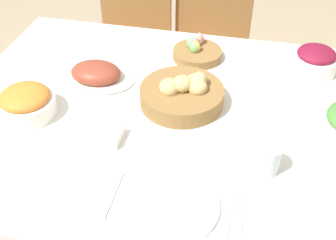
# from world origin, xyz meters

# --- Properties ---
(ground_plane) EXTENTS (12.00, 12.00, 0.00)m
(ground_plane) POSITION_xyz_m (0.00, 0.00, 0.00)
(ground_plane) COLOR tan
(dining_table) EXTENTS (1.51, 1.14, 0.73)m
(dining_table) POSITION_xyz_m (0.00, 0.00, 0.36)
(dining_table) COLOR silver
(dining_table) RESTS_ON ground
(chair_far_left) EXTENTS (0.45, 0.45, 0.94)m
(chair_far_left) POSITION_xyz_m (-0.44, 0.93, 0.50)
(chair_far_left) COLOR olive
(chair_far_left) RESTS_ON ground
(chair_far_center) EXTENTS (0.46, 0.46, 0.94)m
(chair_far_center) POSITION_xyz_m (-0.00, 0.93, 0.50)
(chair_far_center) COLOR olive
(chair_far_center) RESTS_ON ground
(bread_basket) EXTENTS (0.29, 0.29, 0.11)m
(bread_basket) POSITION_xyz_m (0.03, 0.07, 0.77)
(bread_basket) COLOR olive
(bread_basket) RESTS_ON dining_table
(egg_basket) EXTENTS (0.20, 0.20, 0.08)m
(egg_basket) POSITION_xyz_m (0.03, 0.38, 0.75)
(egg_basket) COLOR olive
(egg_basket) RESTS_ON dining_table
(ham_platter) EXTENTS (0.29, 0.20, 0.07)m
(ham_platter) POSITION_xyz_m (-0.31, 0.14, 0.75)
(ham_platter) COLOR white
(ham_platter) RESTS_ON dining_table
(beet_salad_bowl) EXTENTS (0.17, 0.17, 0.10)m
(beet_salad_bowl) POSITION_xyz_m (0.48, 0.37, 0.78)
(beet_salad_bowl) COLOR white
(beet_salad_bowl) RESTS_ON dining_table
(carrot_bowl) EXTENTS (0.19, 0.19, 0.10)m
(carrot_bowl) POSITION_xyz_m (-0.47, -0.11, 0.77)
(carrot_bowl) COLOR white
(carrot_bowl) RESTS_ON dining_table
(dinner_plate) EXTENTS (0.27, 0.27, 0.01)m
(dinner_plate) POSITION_xyz_m (0.08, -0.38, 0.73)
(dinner_plate) COLOR white
(dinner_plate) RESTS_ON dining_table
(fork) EXTENTS (0.01, 0.17, 0.00)m
(fork) POSITION_xyz_m (-0.08, -0.38, 0.73)
(fork) COLOR silver
(fork) RESTS_ON dining_table
(knife) EXTENTS (0.01, 0.17, 0.00)m
(knife) POSITION_xyz_m (0.24, -0.38, 0.73)
(knife) COLOR silver
(knife) RESTS_ON dining_table
(spoon) EXTENTS (0.01, 0.17, 0.00)m
(spoon) POSITION_xyz_m (0.27, -0.38, 0.73)
(spoon) COLOR silver
(spoon) RESTS_ON dining_table
(drinking_cup) EXTENTS (0.08, 0.08, 0.09)m
(drinking_cup) POSITION_xyz_m (0.32, -0.20, 0.77)
(drinking_cup) COLOR silver
(drinking_cup) RESTS_ON dining_table
(butter_dish) EXTENTS (0.14, 0.09, 0.03)m
(butter_dish) POSITION_xyz_m (-0.19, -0.17, 0.74)
(butter_dish) COLOR white
(butter_dish) RESTS_ON dining_table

